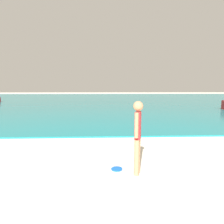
# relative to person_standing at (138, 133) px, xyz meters

# --- Properties ---
(water) EXTENTS (160.00, 60.00, 0.06)m
(water) POSITION_rel_person_standing_xyz_m (-0.61, 33.12, -0.92)
(water) COLOR teal
(water) RESTS_ON ground
(person_standing) EXTENTS (0.22, 0.37, 1.67)m
(person_standing) POSITION_rel_person_standing_xyz_m (0.00, 0.00, 0.00)
(person_standing) COLOR tan
(person_standing) RESTS_ON ground
(frisbee) EXTENTS (0.27, 0.27, 0.03)m
(frisbee) POSITION_rel_person_standing_xyz_m (-0.45, 0.24, -0.94)
(frisbee) COLOR blue
(frisbee) RESTS_ON ground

